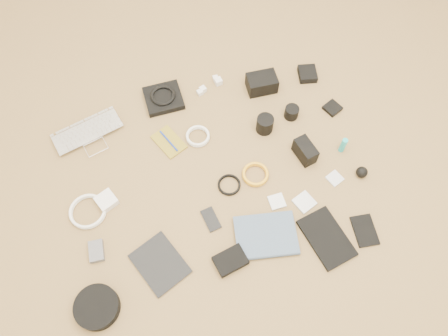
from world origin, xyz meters
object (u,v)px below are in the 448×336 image
object	(u,v)px
dslr_camera	(262,83)
tablet	(160,264)
laptop	(91,139)
headphone_case	(97,307)
paperback	(269,258)
phone	(211,219)

from	to	relation	value
dslr_camera	tablet	size ratio (longest dim) A/B	0.65
laptop	headphone_case	xyz separation A→B (m)	(-0.09, -0.76, 0.01)
headphone_case	paperback	size ratio (longest dim) A/B	0.68
headphone_case	laptop	bearing A→B (deg)	83.34
tablet	phone	bearing A→B (deg)	3.92
tablet	laptop	bearing A→B (deg)	82.31
paperback	phone	bearing A→B (deg)	48.44
phone	tablet	bearing A→B (deg)	-162.49
phone	headphone_case	bearing A→B (deg)	-165.28
dslr_camera	phone	world-z (taller)	dslr_camera
laptop	headphone_case	size ratio (longest dim) A/B	1.86
dslr_camera	headphone_case	distance (m)	1.25
headphone_case	paperback	xyz separation A→B (m)	(0.70, -0.00, -0.01)
laptop	headphone_case	bearing A→B (deg)	-111.37
tablet	phone	xyz separation A→B (m)	(0.25, 0.12, -0.00)
headphone_case	phone	bearing A→B (deg)	23.84
headphone_case	dslr_camera	bearing A→B (deg)	41.23
tablet	paperback	xyz separation A→B (m)	(0.43, -0.10, 0.01)
headphone_case	paperback	bearing A→B (deg)	-0.15
headphone_case	paperback	world-z (taller)	headphone_case
dslr_camera	phone	distance (m)	0.73
dslr_camera	laptop	bearing A→B (deg)	-173.25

